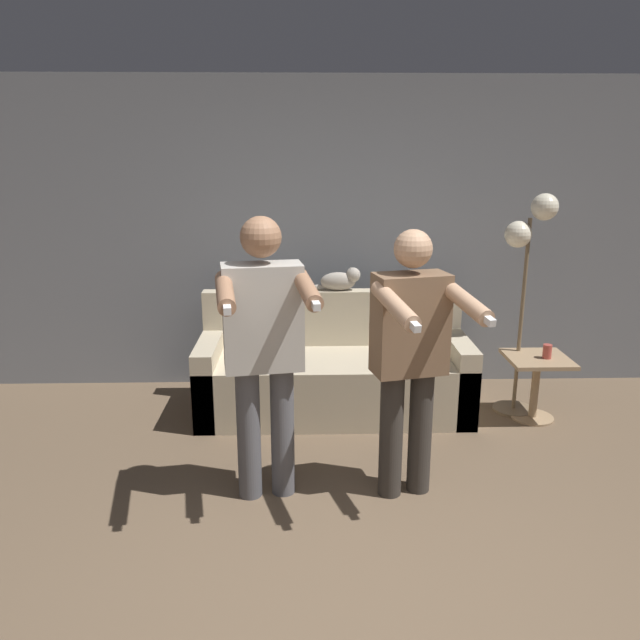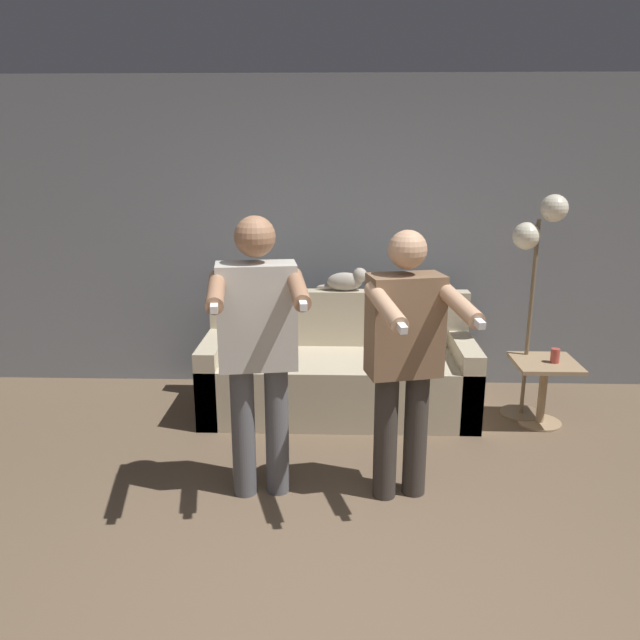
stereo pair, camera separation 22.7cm
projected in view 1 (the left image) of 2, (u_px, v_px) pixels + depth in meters
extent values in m
plane|color=brown|center=(383.00, 635.00, 2.69)|extent=(16.00, 16.00, 0.00)
cube|color=gray|center=(342.00, 236.00, 5.30)|extent=(10.00, 0.05, 2.60)
cube|color=beige|center=(334.00, 385.00, 4.90)|extent=(2.09, 0.80, 0.46)
cube|color=beige|center=(332.00, 317.00, 5.09)|extent=(2.09, 0.14, 0.45)
cube|color=beige|center=(210.00, 377.00, 4.85)|extent=(0.16, 0.80, 0.60)
cube|color=beige|center=(456.00, 375.00, 4.90)|extent=(0.16, 0.80, 0.60)
cylinder|color=#56565B|center=(249.00, 434.00, 3.67)|extent=(0.14, 0.14, 0.81)
cylinder|color=#56565B|center=(282.00, 431.00, 3.71)|extent=(0.14, 0.14, 0.81)
cube|color=#B7B2A8|center=(263.00, 317.00, 3.50)|extent=(0.47, 0.29, 0.61)
sphere|color=#9E7051|center=(261.00, 237.00, 3.38)|extent=(0.23, 0.23, 0.23)
cylinder|color=#9E7051|center=(225.00, 292.00, 3.17)|extent=(0.17, 0.51, 0.13)
cube|color=white|center=(227.00, 308.00, 2.94)|extent=(0.05, 0.13, 0.05)
cylinder|color=#9E7051|center=(307.00, 289.00, 3.24)|extent=(0.17, 0.51, 0.13)
cube|color=white|center=(315.00, 304.00, 3.01)|extent=(0.05, 0.13, 0.05)
cylinder|color=#38332D|center=(391.00, 435.00, 3.69)|extent=(0.14, 0.14, 0.77)
cylinder|color=#38332D|center=(420.00, 431.00, 3.74)|extent=(0.14, 0.14, 0.77)
cube|color=brown|center=(410.00, 324.00, 3.53)|extent=(0.45, 0.31, 0.58)
sphere|color=tan|center=(413.00, 249.00, 3.42)|extent=(0.22, 0.22, 0.22)
cylinder|color=tan|center=(395.00, 305.00, 3.21)|extent=(0.20, 0.51, 0.16)
cube|color=white|center=(413.00, 324.00, 2.98)|extent=(0.06, 0.13, 0.05)
cylinder|color=tan|center=(464.00, 300.00, 3.30)|extent=(0.20, 0.51, 0.16)
cube|color=white|center=(487.00, 319.00, 3.08)|extent=(0.06, 0.13, 0.05)
ellipsoid|color=#B7AD9E|center=(338.00, 281.00, 5.01)|extent=(0.28, 0.12, 0.15)
sphere|color=#B7AD9E|center=(353.00, 275.00, 5.00)|extent=(0.12, 0.12, 0.12)
ellipsoid|color=#B7AD9E|center=(320.00, 287.00, 5.04)|extent=(0.16, 0.04, 0.04)
cone|color=#B7AD9E|center=(351.00, 270.00, 4.97)|extent=(0.04, 0.04, 0.03)
cone|color=#B7AD9E|center=(350.00, 269.00, 5.01)|extent=(0.04, 0.04, 0.03)
cylinder|color=#756047|center=(513.00, 409.00, 4.99)|extent=(0.32, 0.32, 0.02)
cylinder|color=#756047|center=(521.00, 318.00, 4.79)|extent=(0.03, 0.03, 1.53)
sphere|color=white|center=(545.00, 207.00, 4.56)|extent=(0.20, 0.20, 0.20)
sphere|color=white|center=(518.00, 234.00, 4.61)|extent=(0.20, 0.20, 0.20)
cylinder|color=#A38460|center=(532.00, 417.00, 4.84)|extent=(0.32, 0.32, 0.02)
cylinder|color=#A38460|center=(535.00, 390.00, 4.78)|extent=(0.06, 0.06, 0.47)
cube|color=#A38460|center=(538.00, 359.00, 4.71)|extent=(0.46, 0.46, 0.03)
cylinder|color=#B7473D|center=(547.00, 351.00, 4.67)|extent=(0.07, 0.07, 0.11)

